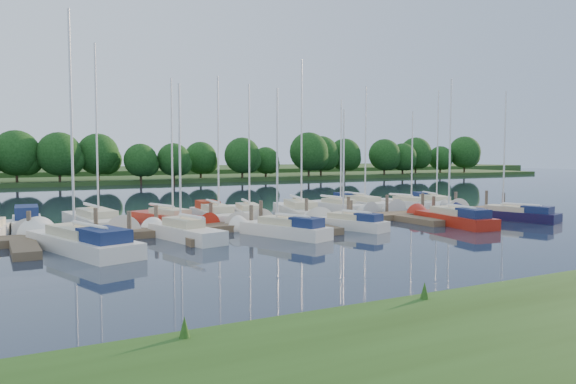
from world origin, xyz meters
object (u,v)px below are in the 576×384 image
sailboat_s_2 (282,231)px  motorboat (27,223)px  sailboat_n_5 (249,214)px  dock (299,224)px

sailboat_s_2 → motorboat: bearing=119.7°
sailboat_n_5 → sailboat_s_2: size_ratio=1.14×
sailboat_n_5 → dock: bearing=110.2°
motorboat → sailboat_n_5: 14.62m
sailboat_n_5 → sailboat_s_2: 9.39m
sailboat_n_5 → sailboat_s_2: sailboat_n_5 is taller
dock → motorboat: size_ratio=6.85×
dock → sailboat_s_2: size_ratio=4.59×
motorboat → sailboat_n_5: size_ratio=0.59×
dock → motorboat: motorboat is taller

